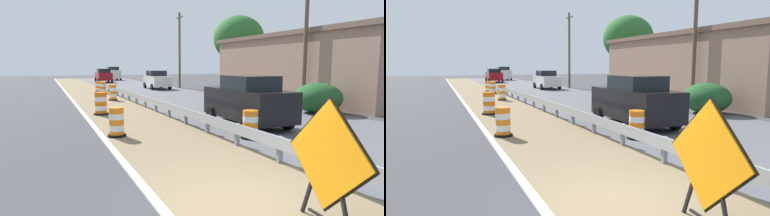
# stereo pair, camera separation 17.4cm
# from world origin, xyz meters

# --- Properties ---
(ground_plane) EXTENTS (160.00, 160.00, 0.00)m
(ground_plane) POSITION_xyz_m (0.00, 0.00, 0.00)
(ground_plane) COLOR #3D3D3F
(median_dirt_strip) EXTENTS (3.75, 120.00, 0.01)m
(median_dirt_strip) POSITION_xyz_m (0.68, 0.00, 0.00)
(median_dirt_strip) COLOR #7F6B4C
(median_dirt_strip) RESTS_ON ground
(guardrail_median) EXTENTS (0.18, 56.79, 0.71)m
(guardrail_median) POSITION_xyz_m (2.32, 0.72, 0.52)
(guardrail_median) COLOR #999EA3
(guardrail_median) RESTS_ON ground
(warning_sign_diamond) EXTENTS (0.17, 1.82, 2.06)m
(warning_sign_diamond) POSITION_xyz_m (0.85, -1.21, 1.07)
(warning_sign_diamond) COLOR black
(warning_sign_diamond) RESTS_ON ground
(traffic_barrel_nearest) EXTENTS (0.65, 0.65, 0.98)m
(traffic_barrel_nearest) POSITION_xyz_m (3.31, 4.40, 0.44)
(traffic_barrel_nearest) COLOR orange
(traffic_barrel_nearest) RESTS_ON ground
(traffic_barrel_close) EXTENTS (0.64, 0.64, 1.03)m
(traffic_barrel_close) POSITION_xyz_m (-0.79, 6.61, 0.46)
(traffic_barrel_close) COLOR orange
(traffic_barrel_close) RESTS_ON ground
(traffic_barrel_mid) EXTENTS (0.74, 0.74, 1.15)m
(traffic_barrel_mid) POSITION_xyz_m (-0.48, 12.08, 0.52)
(traffic_barrel_mid) COLOR orange
(traffic_barrel_mid) RESTS_ON ground
(traffic_barrel_far) EXTENTS (0.63, 0.63, 1.13)m
(traffic_barrel_far) POSITION_xyz_m (1.38, 18.66, 0.51)
(traffic_barrel_far) COLOR orange
(traffic_barrel_far) RESTS_ON ground
(traffic_barrel_farther) EXTENTS (0.67, 0.67, 1.03)m
(traffic_barrel_farther) POSITION_xyz_m (1.50, 26.19, 0.46)
(traffic_barrel_farther) COLOR orange
(traffic_barrel_farther) RESTS_ON ground
(traffic_barrel_farthest) EXTENTS (0.72, 0.72, 1.03)m
(traffic_barrel_farthest) POSITION_xyz_m (1.67, 24.88, 0.47)
(traffic_barrel_farthest) COLOR orange
(traffic_barrel_farthest) RESTS_ON ground
(car_lead_near_lane) EXTENTS (2.23, 4.74, 1.99)m
(car_lead_near_lane) POSITION_xyz_m (4.90, 44.17, 1.00)
(car_lead_near_lane) COLOR maroon
(car_lead_near_lane) RESTS_ON ground
(car_trailing_near_lane) EXTENTS (2.23, 4.55, 1.93)m
(car_trailing_near_lane) POSITION_xyz_m (7.88, 28.37, 0.97)
(car_trailing_near_lane) COLOR silver
(car_trailing_near_lane) RESTS_ON ground
(car_lead_far_lane) EXTENTS (2.14, 4.56, 2.08)m
(car_lead_far_lane) POSITION_xyz_m (4.63, 6.55, 1.04)
(car_lead_far_lane) COLOR black
(car_lead_far_lane) RESTS_ON ground
(car_mid_far_lane) EXTENTS (2.08, 4.55, 2.24)m
(car_mid_far_lane) POSITION_xyz_m (7.74, 51.51, 1.12)
(car_mid_far_lane) COLOR silver
(car_mid_far_lane) RESTS_ON ground
(roadside_shop_near) EXTENTS (8.60, 16.10, 4.72)m
(roadside_shop_near) POSITION_xyz_m (15.67, 13.55, 2.37)
(roadside_shop_near) COLOR #93705B
(roadside_shop_near) RESTS_ON ground
(utility_pole_near) EXTENTS (0.24, 1.80, 8.77)m
(utility_pole_near) POSITION_xyz_m (11.20, 10.33, 4.54)
(utility_pole_near) COLOR brown
(utility_pole_near) RESTS_ON ground
(utility_pole_mid) EXTENTS (0.24, 1.80, 8.06)m
(utility_pole_mid) POSITION_xyz_m (10.48, 28.32, 4.18)
(utility_pole_mid) COLOR brown
(utility_pole_mid) RESTS_ON ground
(bush_roadside) EXTENTS (2.44, 2.44, 1.59)m
(bush_roadside) POSITION_xyz_m (9.99, 7.98, 0.80)
(bush_roadside) COLOR #1E4C23
(bush_roadside) RESTS_ON ground
(tree_roadside) EXTENTS (4.89, 4.89, 7.27)m
(tree_roadside) POSITION_xyz_m (14.44, 22.79, 5.06)
(tree_roadside) COLOR #4C3D2D
(tree_roadside) RESTS_ON ground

